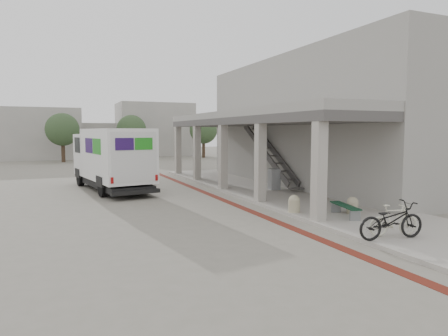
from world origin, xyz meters
name	(u,v)px	position (x,y,z in m)	size (l,w,h in m)	color
ground	(218,209)	(0.00, 0.00, 0.00)	(120.00, 120.00, 0.00)	slate
bike_lane_stripe	(222,199)	(1.00, 2.00, 0.01)	(0.35, 40.00, 0.01)	#5A1C12
sidewalk	(305,201)	(4.00, 0.00, 0.06)	(4.40, 28.00, 0.12)	#9B958B
transit_building	(302,124)	(6.83, 4.50, 3.40)	(7.60, 17.00, 7.00)	gray
distant_backdrop	(81,134)	(-2.84, 35.89, 2.70)	(28.00, 10.00, 6.50)	gray
tree_left	(62,130)	(-5.00, 28.00, 3.18)	(3.20, 3.20, 4.80)	#38281C
tree_mid	(131,130)	(2.00, 30.00, 3.18)	(3.20, 3.20, 4.80)	#38281C
tree_right	(204,130)	(10.00, 29.00, 3.18)	(3.20, 3.20, 4.80)	#38281C
fedex_truck	(111,158)	(-3.09, 6.88, 1.67)	(3.38, 7.61, 3.14)	black
bench	(345,208)	(3.30, -3.37, 0.40)	(0.73, 1.70, 0.39)	gray
bollard_near	(352,205)	(3.85, -3.10, 0.42)	(0.40, 0.40, 0.60)	gray
bollard_far	(294,204)	(2.10, -2.08, 0.43)	(0.41, 0.41, 0.62)	tan
utility_cabinet	(274,179)	(4.30, 3.13, 0.64)	(0.46, 0.62, 1.03)	gray
bicycle_black	(391,220)	(2.50, -6.17, 0.63)	(0.68, 1.94, 1.02)	black
bicycle_cream	(393,220)	(2.81, -5.95, 0.56)	(0.42, 1.48, 0.89)	beige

